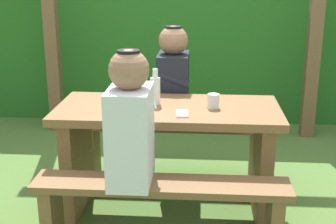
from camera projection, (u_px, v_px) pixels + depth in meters
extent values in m
plane|color=#4D6E30|center=(168.00, 210.00, 3.17)|extent=(12.00, 12.00, 0.00)
cube|color=#24631F|center=(184.00, 36.00, 5.15)|extent=(6.40, 0.84, 1.68)
cube|color=brown|center=(51.00, 18.00, 4.43)|extent=(0.12, 0.12, 2.21)
cube|color=brown|center=(316.00, 20.00, 4.26)|extent=(0.12, 0.12, 2.21)
cube|color=brown|center=(168.00, 110.00, 2.96)|extent=(1.40, 0.64, 0.05)
cube|color=brown|center=(77.00, 161.00, 3.11)|extent=(0.08, 0.54, 0.68)
cube|color=brown|center=(261.00, 166.00, 3.02)|extent=(0.08, 0.54, 0.68)
cube|color=brown|center=(161.00, 185.00, 2.55)|extent=(1.40, 0.24, 0.04)
cube|color=brown|center=(52.00, 218.00, 2.66)|extent=(0.07, 0.22, 0.41)
cube|color=brown|center=(173.00, 125.00, 3.53)|extent=(1.40, 0.24, 0.04)
cube|color=brown|center=(93.00, 151.00, 3.64)|extent=(0.07, 0.22, 0.41)
cube|color=brown|center=(255.00, 155.00, 3.55)|extent=(0.07, 0.22, 0.41)
cube|color=silver|center=(130.00, 136.00, 2.48)|extent=(0.22, 0.34, 0.52)
sphere|color=#936B4C|center=(129.00, 70.00, 2.38)|extent=(0.21, 0.21, 0.21)
cylinder|color=black|center=(128.00, 52.00, 2.35)|extent=(0.12, 0.12, 0.02)
cylinder|color=silver|center=(134.00, 110.00, 2.58)|extent=(0.25, 0.07, 0.15)
cube|color=black|center=(173.00, 89.00, 3.45)|extent=(0.22, 0.34, 0.52)
sphere|color=#936B4C|center=(173.00, 41.00, 3.34)|extent=(0.21, 0.21, 0.21)
cylinder|color=black|center=(173.00, 28.00, 3.32)|extent=(0.12, 0.12, 0.02)
cylinder|color=black|center=(172.00, 79.00, 3.28)|extent=(0.25, 0.07, 0.15)
cylinder|color=silver|center=(213.00, 101.00, 2.91)|extent=(0.07, 0.07, 0.09)
cylinder|color=silver|center=(155.00, 91.00, 2.98)|extent=(0.06, 0.06, 0.17)
cylinder|color=silver|center=(155.00, 73.00, 2.95)|extent=(0.03, 0.03, 0.06)
cube|color=silver|center=(182.00, 114.00, 2.79)|extent=(0.08, 0.14, 0.01)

